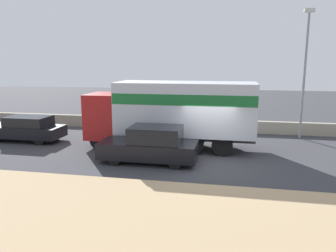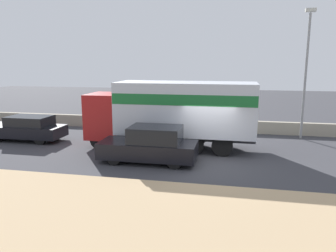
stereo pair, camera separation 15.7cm
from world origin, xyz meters
name	(u,v)px [view 1 (the left image)]	position (x,y,z in m)	size (l,w,h in m)	color
ground_plane	(207,163)	(0.00, 0.00, 0.00)	(80.00, 80.00, 0.00)	#38383D
dirt_shoulder_foreground	(191,225)	(0.00, -5.85, 0.02)	(60.00, 6.29, 0.04)	tan
stone_wall_backdrop	(215,126)	(0.00, 6.93, 0.40)	(60.00, 0.35, 0.79)	#A39984
street_lamp	(305,66)	(5.09, 5.99, 4.27)	(0.56, 0.28, 7.43)	gray
box_truck	(174,109)	(-1.89, 2.23, 2.09)	(8.78, 2.52, 3.50)	maroon
car_hatchback	(151,145)	(-2.54, -0.33, 0.80)	(4.42, 1.78, 1.67)	black
car_sedan_second	(25,128)	(-10.64, 2.26, 0.73)	(4.59, 1.72, 1.45)	black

